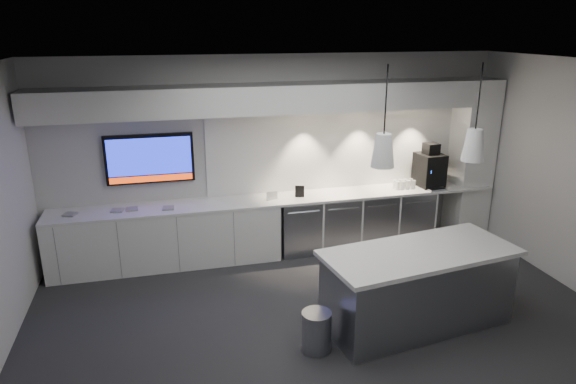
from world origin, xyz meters
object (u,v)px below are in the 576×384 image
object	(u,v)px
wall_tv	(150,159)
coffee_machine	(430,168)
bin	(316,331)
island	(417,288)

from	to	relation	value
wall_tv	coffee_machine	bearing A→B (deg)	-3.24
bin	coffee_machine	xyz separation A→B (m)	(2.70, 2.59, 0.96)
island	coffee_machine	size ratio (longest dim) A/B	3.35
island	coffee_machine	bearing A→B (deg)	51.19
wall_tv	coffee_machine	xyz separation A→B (m)	(4.36, -0.25, -0.37)
wall_tv	island	distance (m)	4.10
island	coffee_machine	distance (m)	2.86
wall_tv	island	bearing A→B (deg)	-41.83
coffee_machine	bin	bearing A→B (deg)	-141.49
wall_tv	coffee_machine	size ratio (longest dim) A/B	1.78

